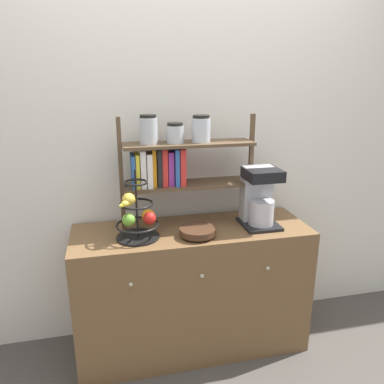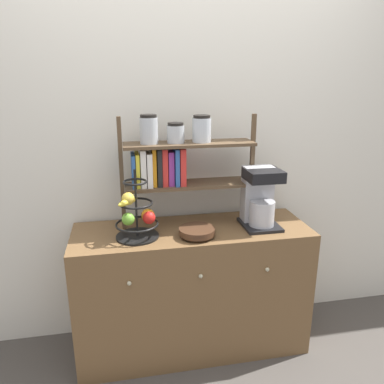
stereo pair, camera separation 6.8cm
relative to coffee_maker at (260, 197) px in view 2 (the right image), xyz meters
The scene contains 7 objects.
ground_plane 1.09m from the coffee_maker, 150.93° to the right, with size 12.00×12.00×0.00m, color #47423D.
wall_back 0.60m from the coffee_maker, 144.37° to the left, with size 7.00×0.05×2.60m, color silver.
sideboard 0.71m from the coffee_maker, behind, with size 1.41×0.50×0.81m.
coffee_maker is the anchor object (origin of this frame).
fruit_stand 0.74m from the coffee_maker, behind, with size 0.24×0.24×0.39m.
wooden_bowl 0.44m from the coffee_maker, 166.09° to the right, with size 0.21×0.21×0.05m.
shelf_hutch 0.57m from the coffee_maker, 168.63° to the left, with size 0.81×0.20×0.67m.
Camera 2 is at (-0.40, -1.78, 1.68)m, focal length 35.00 mm.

